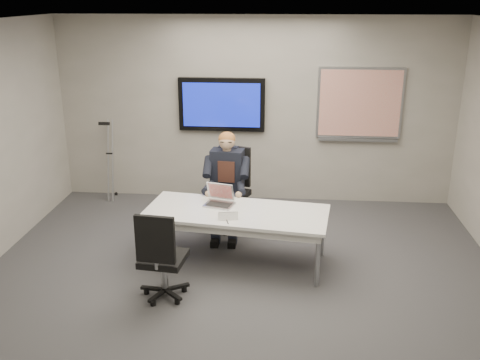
# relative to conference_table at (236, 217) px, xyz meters

# --- Properties ---
(floor) EXTENTS (6.00, 6.00, 0.02)m
(floor) POSITION_rel_conference_table_xyz_m (0.09, -0.83, -0.58)
(floor) COLOR #3C3C3F
(floor) RESTS_ON ground
(ceiling) EXTENTS (6.00, 6.00, 0.02)m
(ceiling) POSITION_rel_conference_table_xyz_m (0.09, -0.83, 2.22)
(ceiling) COLOR silver
(ceiling) RESTS_ON wall_back
(wall_back) EXTENTS (6.00, 0.02, 2.80)m
(wall_back) POSITION_rel_conference_table_xyz_m (0.09, 2.17, 0.82)
(wall_back) COLOR gray
(wall_back) RESTS_ON ground
(conference_table) EXTENTS (2.24, 1.16, 0.66)m
(conference_table) POSITION_rel_conference_table_xyz_m (0.00, 0.00, 0.00)
(conference_table) COLOR white
(conference_table) RESTS_ON ground
(tv_display) EXTENTS (1.30, 0.09, 0.80)m
(tv_display) POSITION_rel_conference_table_xyz_m (-0.41, 2.12, 0.92)
(tv_display) COLOR black
(tv_display) RESTS_ON wall_back
(whiteboard) EXTENTS (1.25, 0.08, 1.10)m
(whiteboard) POSITION_rel_conference_table_xyz_m (1.64, 2.14, 0.95)
(whiteboard) COLOR #989BA0
(whiteboard) RESTS_ON wall_back
(office_chair_far) EXTENTS (0.68, 0.68, 1.12)m
(office_chair_far) POSITION_rel_conference_table_xyz_m (-0.19, 1.01, -0.23)
(office_chair_far) COLOR black
(office_chair_far) RESTS_ON ground
(office_chair_near) EXTENTS (0.53, 0.53, 1.02)m
(office_chair_near) POSITION_rel_conference_table_xyz_m (-0.69, -0.90, -0.27)
(office_chair_near) COLOR black
(office_chair_near) RESTS_ON ground
(seated_person) EXTENTS (0.45, 0.77, 1.38)m
(seated_person) POSITION_rel_conference_table_xyz_m (-0.20, 0.75, -0.03)
(seated_person) COLOR #1F2435
(seated_person) RESTS_ON office_chair_far
(crutch) EXTENTS (0.35, 0.67, 1.35)m
(crutch) POSITION_rel_conference_table_xyz_m (-2.15, 1.95, 0.07)
(crutch) COLOR #AEB1B6
(crutch) RESTS_ON ground
(laptop) EXTENTS (0.39, 0.40, 0.24)m
(laptop) POSITION_rel_conference_table_xyz_m (-0.22, 0.21, 0.14)
(laptop) COLOR #AEAEB0
(laptop) RESTS_ON conference_table
(name_tent) EXTENTS (0.23, 0.10, 0.09)m
(name_tent) POSITION_rel_conference_table_xyz_m (-0.07, -0.25, 0.12)
(name_tent) COLOR white
(name_tent) RESTS_ON conference_table
(pen) EXTENTS (0.05, 0.13, 0.01)m
(pen) POSITION_rel_conference_table_xyz_m (-0.07, -0.33, 0.08)
(pen) COLOR black
(pen) RESTS_ON conference_table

